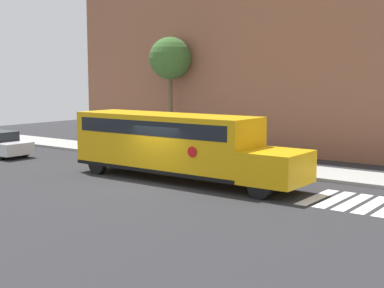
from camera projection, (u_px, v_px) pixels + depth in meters
ground_plane at (153, 185)px, 22.97m from camera, size 60.00×60.00×0.00m
sidewalk_strip at (234, 164)px, 28.13m from camera, size 44.00×3.00×0.15m
building_backdrop at (292, 67)px, 32.65m from camera, size 32.00×4.00×10.48m
crosswalk_stripes at (382, 206)px, 19.15m from camera, size 5.40×3.20×0.01m
school_bus at (174, 143)px, 23.92m from camera, size 11.30×2.57×2.94m
tree_near_sidewalk at (170, 59)px, 34.45m from camera, size 2.73×2.73×7.17m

